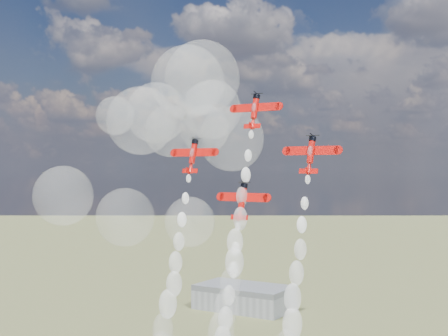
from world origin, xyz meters
TOP-DOWN VIEW (x-y plane):
  - hangar at (-120.00, 180.00)m, footprint 50.00×28.00m
  - plane_lead at (-17.33, 3.64)m, footprint 11.01×4.35m
  - plane_left at (-31.32, 0.95)m, footprint 11.01×4.35m
  - plane_right at (-3.33, 0.95)m, footprint 11.01×4.35m
  - plane_slot at (-17.33, -1.74)m, footprint 11.01×4.35m
  - smoke_trail_lead at (-17.37, -7.62)m, footprint 5.49×15.22m
  - drifted_smoke_cloud at (-58.05, 27.35)m, footprint 66.36×39.43m

SIDE VIEW (x-z plane):
  - hangar at x=-120.00m, z-range 0.00..13.00m
  - smoke_trail_lead at x=-17.37m, z-range 25.40..72.47m
  - plane_slot at x=-17.33m, z-range 65.80..73.49m
  - plane_left at x=-31.32m, z-range 75.22..82.91m
  - plane_right at x=-3.33m, z-range 75.22..82.91m
  - drifted_smoke_cloud at x=-58.05m, z-range 56.38..116.15m
  - plane_lead at x=-17.33m, z-range 84.64..92.33m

